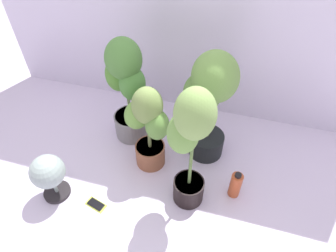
{
  "coord_description": "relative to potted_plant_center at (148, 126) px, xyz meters",
  "views": [
    {
      "loc": [
        0.47,
        -1.16,
        1.73
      ],
      "look_at": [
        0.08,
        0.18,
        0.35
      ],
      "focal_mm": 30.67,
      "sensor_mm": 36.0,
      "label": 1
    }
  ],
  "objects": [
    {
      "name": "cell_phone",
      "position": [
        -0.23,
        -0.46,
        -0.38
      ],
      "size": [
        0.16,
        0.11,
        0.01
      ],
      "rotation": [
        0.0,
        0.0,
        1.31
      ],
      "color": "#C4D247",
      "rests_on": "ground"
    },
    {
      "name": "ground_plane",
      "position": [
        0.04,
        -0.12,
        -0.38
      ],
      "size": [
        8.0,
        8.0,
        0.0
      ],
      "primitive_type": "plane",
      "color": "silver",
      "rests_on": "ground"
    },
    {
      "name": "floor_fan",
      "position": [
        -0.53,
        -0.44,
        -0.15
      ],
      "size": [
        0.26,
        0.26,
        0.36
      ],
      "rotation": [
        0.0,
        0.0,
        -0.2
      ],
      "color": "#262224",
      "rests_on": "ground"
    },
    {
      "name": "potted_plant_back_left",
      "position": [
        -0.24,
        0.24,
        0.1
      ],
      "size": [
        0.34,
        0.3,
        0.86
      ],
      "color": "gray",
      "rests_on": "ground"
    },
    {
      "name": "potted_plant_front_right",
      "position": [
        0.33,
        -0.22,
        0.17
      ],
      "size": [
        0.33,
        0.31,
        0.92
      ],
      "color": "black",
      "rests_on": "ground"
    },
    {
      "name": "potted_plant_back_right",
      "position": [
        0.36,
        0.22,
        0.15
      ],
      "size": [
        0.46,
        0.43,
        0.87
      ],
      "color": "black",
      "rests_on": "ground"
    },
    {
      "name": "nutrient_bottle",
      "position": [
        0.64,
        -0.11,
        -0.28
      ],
      "size": [
        0.08,
        0.08,
        0.22
      ],
      "color": "#BE5129",
      "rests_on": "ground"
    },
    {
      "name": "potted_plant_center",
      "position": [
        0.0,
        0.0,
        0.0
      ],
      "size": [
        0.36,
        0.26,
        0.69
      ],
      "color": "brown",
      "rests_on": "ground"
    }
  ]
}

